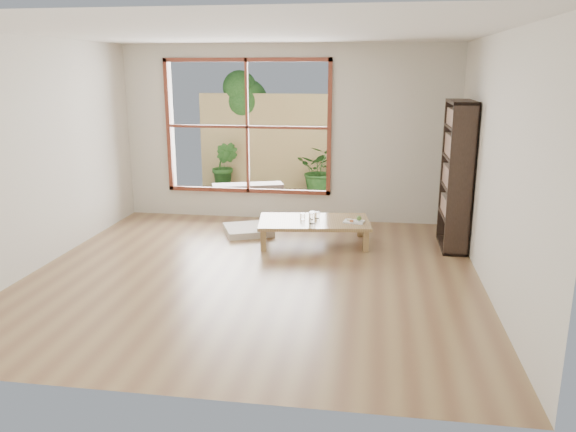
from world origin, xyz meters
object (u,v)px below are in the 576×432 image
bookshelf (456,176)px  garden_bench (248,187)px  low_table (314,223)px  food_tray (355,221)px

bookshelf → garden_bench: bearing=151.1°
low_table → garden_bench: (-1.31, 1.83, 0.06)m
low_table → food_tray: (0.53, -0.01, 0.06)m
garden_bench → bookshelf: bearing=-48.3°
food_tray → low_table: bearing=-172.3°
bookshelf → low_table: bearing=-176.0°
low_table → garden_bench: 2.25m
garden_bench → low_table: bearing=-73.9°
bookshelf → garden_bench: bookshelf is taller
low_table → bookshelf: (1.79, 0.13, 0.66)m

